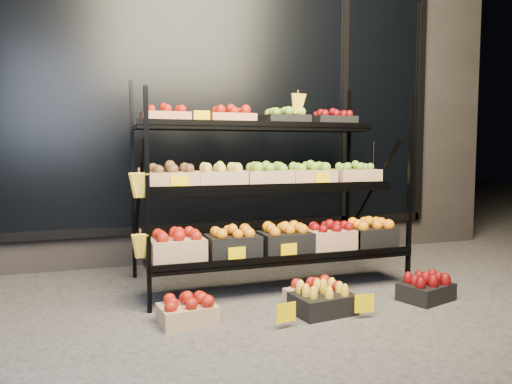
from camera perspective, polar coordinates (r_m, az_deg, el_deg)
name	(u,v)px	position (r m, az deg, el deg)	size (l,w,h in m)	color
ground	(301,305)	(3.61, 5.11, -12.70)	(24.00, 24.00, 0.00)	#514F4C
building	(209,93)	(5.93, -5.36, 11.23)	(6.00, 2.08, 3.50)	#2D2826
display_rack	(269,187)	(4.00, 1.48, 0.53)	(2.18, 1.02, 1.68)	black
tag_floor_a	(286,319)	(3.14, 3.48, -14.29)	(0.13, 0.01, 0.12)	#EBBB00
tag_floor_b	(364,309)	(3.38, 12.27, -12.99)	(0.13, 0.01, 0.12)	#EBBB00
floor_crate_left	(187,310)	(3.24, -7.85, -13.22)	(0.37, 0.29, 0.18)	tan
floor_crate_midleft	(323,300)	(3.42, 7.64, -12.11)	(0.42, 0.33, 0.20)	black
floor_crate_midright	(316,294)	(3.54, 6.84, -11.55)	(0.42, 0.34, 0.19)	tan
floor_crate_right	(426,288)	(3.87, 18.87, -10.37)	(0.43, 0.36, 0.19)	black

